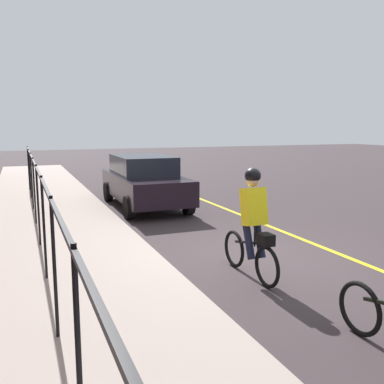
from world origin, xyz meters
name	(u,v)px	position (x,y,z in m)	size (l,w,h in m)	color
ground_plane	(259,258)	(0.00, 0.00, 0.00)	(80.00, 80.00, 0.00)	#382F31
lane_line_centre	(327,249)	(0.00, -1.60, 0.00)	(36.00, 0.12, 0.01)	yellow
sidewalk	(74,279)	(0.00, 3.40, 0.07)	(40.00, 3.20, 0.15)	gray
iron_fence	(39,192)	(1.00, 3.80, 1.35)	(17.92, 0.04, 1.60)	black
cyclist_lead	(253,224)	(-0.85, 0.65, 0.91)	(1.71, 0.36, 1.83)	black
parked_sedan_rear	(144,181)	(5.77, 0.58, 0.82)	(4.42, 1.96, 1.58)	black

